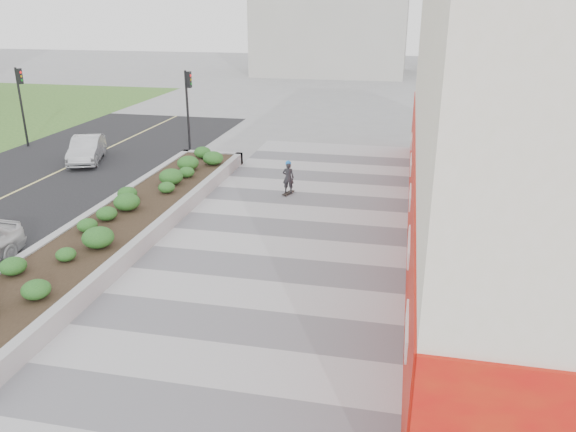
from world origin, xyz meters
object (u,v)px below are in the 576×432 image
traffic_signal_near (188,100)px  traffic_signal_far (21,95)px  planter (127,218)px  car_silver (87,149)px  skateboarder (288,177)px

traffic_signal_near → traffic_signal_far: same height
traffic_signal_near → planter: bearing=-80.7°
traffic_signal_near → traffic_signal_far: 9.21m
traffic_signal_near → car_silver: 5.57m
skateboarder → traffic_signal_near: bearing=157.2°
traffic_signal_near → skateboarder: bearing=-41.6°
planter → car_silver: size_ratio=4.81×
traffic_signal_near → car_silver: traffic_signal_near is taller
planter → skateboarder: 6.71m
traffic_signal_far → car_silver: bearing=-24.7°
traffic_signal_near → traffic_signal_far: size_ratio=1.00×
planter → skateboarder: bearing=46.2°
traffic_signal_near → skateboarder: traffic_signal_near is taller
planter → traffic_signal_near: 10.90m
skateboarder → car_silver: 11.12m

